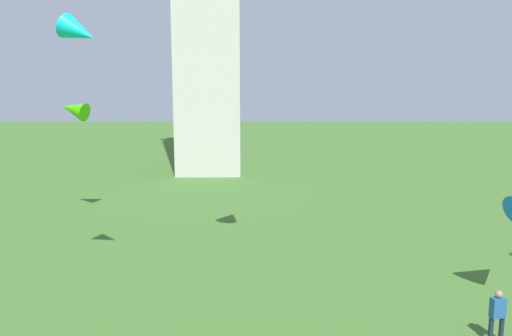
{
  "coord_description": "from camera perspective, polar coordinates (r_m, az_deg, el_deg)",
  "views": [
    {
      "loc": [
        -0.57,
        1.19,
        7.68
      ],
      "look_at": [
        -0.24,
        21.08,
        4.53
      ],
      "focal_mm": 35.13,
      "sensor_mm": 36.0,
      "label": 1
    }
  ],
  "objects": [
    {
      "name": "person_0",
      "position": [
        17.51,
        25.78,
        -14.63
      ],
      "size": [
        0.5,
        0.31,
        1.64
      ],
      "rotation": [
        0.0,
        0.0,
        3.3
      ],
      "color": "#1E2333",
      "rests_on": "ground_plane"
    },
    {
      "name": "kite_flying_1",
      "position": [
        19.46,
        -19.48,
        14.41
      ],
      "size": [
        1.74,
        1.35,
        1.32
      ],
      "rotation": [
        0.0,
        0.0,
        1.24
      ],
      "color": "#09CED1"
    },
    {
      "name": "kite_flying_2",
      "position": [
        31.58,
        -20.05,
        6.29
      ],
      "size": [
        1.99,
        1.55,
        1.42
      ],
      "rotation": [
        0.0,
        0.0,
        4.43
      ],
      "color": "#38B807"
    }
  ]
}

